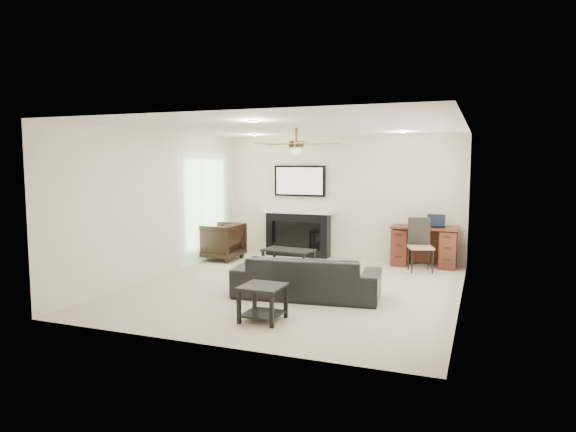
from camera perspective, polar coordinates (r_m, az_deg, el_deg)
name	(u,v)px	position (r m, az deg, el deg)	size (l,w,h in m)	color
room_shell	(307,181)	(7.97, 2.13, 3.93)	(5.50, 5.54, 2.52)	beige
sofa	(307,277)	(7.54, 2.09, -6.74)	(2.11, 0.83, 0.62)	black
armchair	(220,241)	(10.50, -7.58, -2.79)	(0.80, 0.83, 0.75)	black
coffee_table	(288,260)	(9.34, 0.04, -4.94)	(0.90, 0.50, 0.40)	black
end_table_near	(263,303)	(6.49, -2.82, -9.63)	(0.52, 0.52, 0.45)	black
end_table_left	(167,255)	(9.93, -13.28, -4.29)	(0.50, 0.50, 0.45)	black
fireplace_unit	(298,211)	(10.73, 1.09, 0.56)	(1.52, 0.34, 1.91)	black
desk	(424,247)	(10.07, 14.87, -3.30)	(1.22, 0.56, 0.76)	#3B170E
desk_chair	(421,245)	(9.51, 14.53, -3.18)	(0.42, 0.44, 0.97)	black
laptop	(436,221)	(9.96, 16.08, -0.55)	(0.33, 0.24, 0.23)	black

